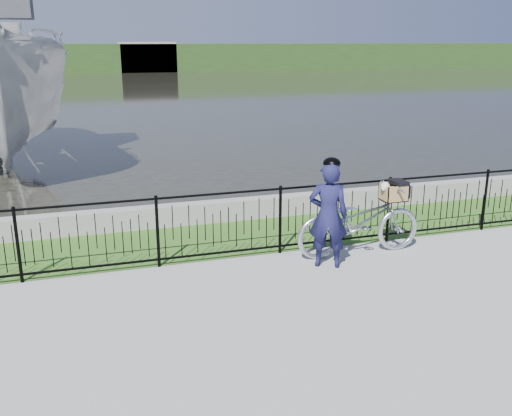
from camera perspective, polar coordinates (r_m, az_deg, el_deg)
name	(u,v)px	position (r m, az deg, el deg)	size (l,w,h in m)	color
ground	(250,301)	(7.83, -0.57, -9.28)	(120.00, 120.00, 0.00)	gray
grass_strip	(208,239)	(10.16, -4.85, -3.14)	(60.00, 2.00, 0.01)	#36601E
water	(106,93)	(39.95, -14.76, 11.05)	(120.00, 120.00, 0.00)	#26261E
quay_wall	(196,213)	(11.03, -6.03, -0.51)	(60.00, 0.30, 0.40)	gray
fence	(221,226)	(9.05, -3.53, -1.77)	(14.00, 0.06, 1.15)	black
far_treeline	(90,58)	(66.81, -16.22, 14.20)	(120.00, 6.00, 3.00)	#29461B
far_building_right	(148,57)	(65.77, -10.80, 14.61)	(6.00, 3.00, 3.20)	gray
bicycle_rig	(360,221)	(9.43, 10.33, -1.26)	(2.15, 0.75, 1.22)	#B5BBC2
cyclist	(328,214)	(8.77, 7.23, -0.57)	(0.71, 0.61, 1.72)	#16163D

